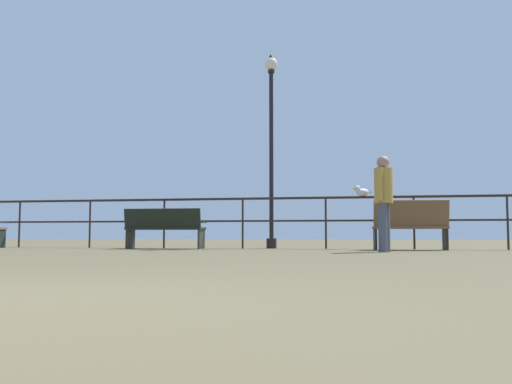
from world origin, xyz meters
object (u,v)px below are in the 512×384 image
at_px(bench_near_right, 410,223).
at_px(seagull_on_rail, 362,191).
at_px(person_by_bench, 384,197).
at_px(bench_near_left, 164,226).
at_px(lamppost_center, 271,133).

bearing_deg(bench_near_right, seagull_on_rail, 146.11).
xyz_separation_m(person_by_bench, seagull_on_rail, (-0.40, 1.93, 0.24)).
relative_size(bench_near_right, person_by_bench, 0.87).
relative_size(bench_near_left, bench_near_right, 1.15).
distance_m(person_by_bench, seagull_on_rail, 1.99).
bearing_deg(bench_near_right, person_by_bench, -112.73).
distance_m(lamppost_center, person_by_bench, 3.56).
bearing_deg(bench_near_left, lamppost_center, 20.47).
bearing_deg(bench_near_right, bench_near_left, 179.98).
relative_size(bench_near_left, person_by_bench, 0.99).
relative_size(person_by_bench, seagull_on_rail, 4.08).
bearing_deg(person_by_bench, bench_near_left, 164.09).
distance_m(bench_near_left, lamppost_center, 3.15).
height_order(bench_near_left, lamppost_center, lamppost_center).
xyz_separation_m(bench_near_right, person_by_bench, (-0.54, -1.30, 0.44)).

